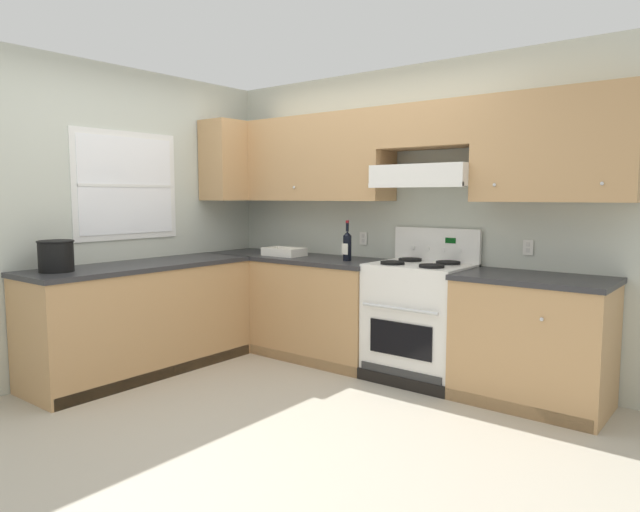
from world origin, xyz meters
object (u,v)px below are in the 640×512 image
stove (419,320)px  bucket (56,255)px  wine_bottle (347,245)px  bowl (284,253)px

stove → bucket: stove is taller
wine_bottle → bowl: size_ratio=0.92×
wine_bottle → bucket: size_ratio=1.34×
stove → wine_bottle: 0.89m
bucket → bowl: bearing=73.5°
stove → bowl: (-1.38, -0.06, 0.46)m
wine_bottle → bucket: (-1.25, -1.90, -0.01)m
stove → bowl: bearing=-177.4°
wine_bottle → stove: bearing=2.8°
bowl → bucket: 1.96m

